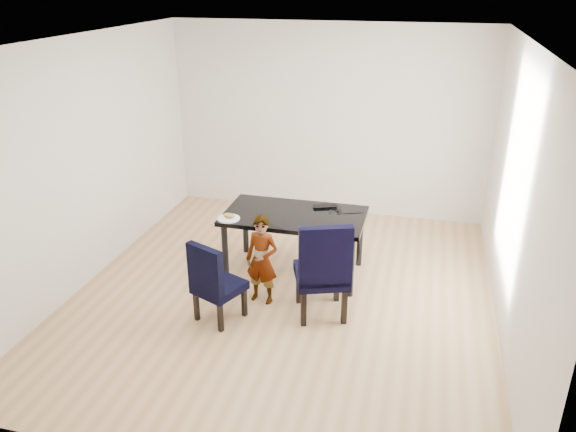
% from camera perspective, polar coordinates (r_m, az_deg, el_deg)
% --- Properties ---
extents(floor, '(4.50, 5.00, 0.01)m').
position_cam_1_polar(floor, '(6.30, -0.45, -7.86)').
color(floor, tan).
rests_on(floor, ground).
extents(ceiling, '(4.50, 5.00, 0.01)m').
position_cam_1_polar(ceiling, '(5.42, -0.54, 17.47)').
color(ceiling, white).
rests_on(ceiling, wall_back).
extents(wall_back, '(4.50, 0.01, 2.70)m').
position_cam_1_polar(wall_back, '(8.07, 4.06, 9.59)').
color(wall_back, silver).
rests_on(wall_back, ground).
extents(wall_front, '(4.50, 0.01, 2.70)m').
position_cam_1_polar(wall_front, '(3.59, -10.78, -9.30)').
color(wall_front, white).
rests_on(wall_front, ground).
extents(wall_left, '(0.01, 5.00, 2.70)m').
position_cam_1_polar(wall_left, '(6.63, -19.79, 5.20)').
color(wall_left, silver).
rests_on(wall_left, ground).
extents(wall_right, '(0.01, 5.00, 2.70)m').
position_cam_1_polar(wall_right, '(5.62, 22.35, 1.67)').
color(wall_right, silver).
rests_on(wall_right, ground).
extents(dining_table, '(1.60, 0.90, 0.75)m').
position_cam_1_polar(dining_table, '(6.55, 0.64, -2.81)').
color(dining_table, black).
rests_on(dining_table, floor).
extents(chair_left, '(0.56, 0.57, 0.88)m').
position_cam_1_polar(chair_left, '(5.70, -7.00, -6.49)').
color(chair_left, black).
rests_on(chair_left, floor).
extents(chair_right, '(0.67, 0.68, 1.08)m').
position_cam_1_polar(chair_right, '(5.70, 3.43, -5.17)').
color(chair_right, black).
rests_on(chair_right, floor).
extents(child, '(0.39, 0.28, 0.98)m').
position_cam_1_polar(child, '(5.94, -2.67, -4.48)').
color(child, red).
rests_on(child, floor).
extents(plate, '(0.26, 0.26, 0.01)m').
position_cam_1_polar(plate, '(6.29, -6.07, -0.26)').
color(plate, white).
rests_on(plate, dining_table).
extents(sandwich, '(0.14, 0.07, 0.05)m').
position_cam_1_polar(sandwich, '(6.28, -6.00, 0.06)').
color(sandwich, olive).
rests_on(sandwich, plate).
extents(laptop, '(0.34, 0.28, 0.02)m').
position_cam_1_polar(laptop, '(6.63, 3.74, 1.13)').
color(laptop, black).
rests_on(laptop, dining_table).
extents(cable_tangle, '(0.16, 0.16, 0.01)m').
position_cam_1_polar(cable_tangle, '(6.45, 4.83, 0.37)').
color(cable_tangle, black).
rests_on(cable_tangle, dining_table).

